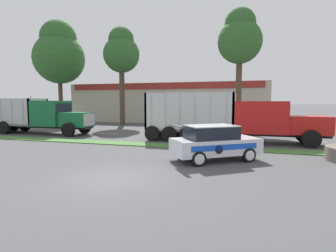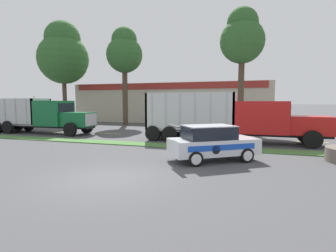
# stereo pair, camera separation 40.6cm
# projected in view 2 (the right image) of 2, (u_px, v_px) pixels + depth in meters

# --- Properties ---
(ground_plane) EXTENTS (600.00, 600.00, 0.00)m
(ground_plane) POSITION_uv_depth(u_px,v_px,m) (107.00, 179.00, 9.72)
(ground_plane) COLOR #474749
(grass_verge) EXTENTS (120.00, 1.41, 0.06)m
(grass_verge) POSITION_uv_depth(u_px,v_px,m) (168.00, 146.00, 16.82)
(grass_verge) COLOR #477538
(grass_verge) RESTS_ON ground_plane
(centre_line_1) EXTENTS (2.40, 0.14, 0.01)m
(centre_line_1) POSITION_uv_depth(u_px,v_px,m) (15.00, 130.00, 26.74)
(centre_line_1) COLOR yellow
(centre_line_1) RESTS_ON ground_plane
(centre_line_2) EXTENTS (2.40, 0.14, 0.01)m
(centre_line_2) POSITION_uv_depth(u_px,v_px,m) (59.00, 131.00, 25.10)
(centre_line_2) COLOR yellow
(centre_line_2) RESTS_ON ground_plane
(centre_line_3) EXTENTS (2.40, 0.14, 0.01)m
(centre_line_3) POSITION_uv_depth(u_px,v_px,m) (108.00, 133.00, 23.46)
(centre_line_3) COLOR yellow
(centre_line_3) RESTS_ON ground_plane
(centre_line_4) EXTENTS (2.40, 0.14, 0.01)m
(centre_line_4) POSITION_uv_depth(u_px,v_px,m) (165.00, 136.00, 21.82)
(centre_line_4) COLOR yellow
(centre_line_4) RESTS_ON ground_plane
(centre_line_5) EXTENTS (2.40, 0.14, 0.01)m
(centre_line_5) POSITION_uv_depth(u_px,v_px,m) (232.00, 139.00, 20.18)
(centre_line_5) COLOR yellow
(centre_line_5) RESTS_ON ground_plane
(centre_line_6) EXTENTS (2.40, 0.14, 0.01)m
(centre_line_6) POSITION_uv_depth(u_px,v_px,m) (310.00, 142.00, 18.54)
(centre_line_6) COLOR yellow
(centre_line_6) RESTS_ON ground_plane
(dump_truck_lead) EXTENTS (11.14, 2.56, 3.34)m
(dump_truck_lead) POSITION_uv_depth(u_px,v_px,m) (44.00, 117.00, 23.45)
(dump_truck_lead) COLOR black
(dump_truck_lead) RESTS_ON ground_plane
(dump_truck_mid) EXTENTS (12.34, 2.60, 3.48)m
(dump_truck_mid) POSITION_uv_depth(u_px,v_px,m) (243.00, 120.00, 18.10)
(dump_truck_mid) COLOR black
(dump_truck_mid) RESTS_ON ground_plane
(rally_car) EXTENTS (4.46, 3.87, 1.75)m
(rally_car) POSITION_uv_depth(u_px,v_px,m) (212.00, 142.00, 12.61)
(rally_car) COLOR silver
(rally_car) RESTS_ON ground_plane
(store_building_backdrop) EXTENTS (26.86, 12.10, 5.30)m
(store_building_backdrop) POSITION_uv_depth(u_px,v_px,m) (176.00, 103.00, 39.58)
(store_building_backdrop) COLOR #BCB29E
(store_building_backdrop) RESTS_ON ground_plane
(tree_behind_left) EXTENTS (4.12, 4.12, 11.56)m
(tree_behind_left) POSITION_uv_depth(u_px,v_px,m) (242.00, 38.00, 24.37)
(tree_behind_left) COLOR #473828
(tree_behind_left) RESTS_ON ground_plane
(tree_behind_centre) EXTENTS (6.47, 6.47, 13.26)m
(tree_behind_centre) POSITION_uv_depth(u_px,v_px,m) (63.00, 54.00, 34.19)
(tree_behind_centre) COLOR #473828
(tree_behind_centre) RESTS_ON ground_plane
(tree_behind_right) EXTENTS (4.30, 4.30, 11.66)m
(tree_behind_right) POSITION_uv_depth(u_px,v_px,m) (124.00, 52.00, 31.20)
(tree_behind_right) COLOR #473828
(tree_behind_right) RESTS_ON ground_plane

